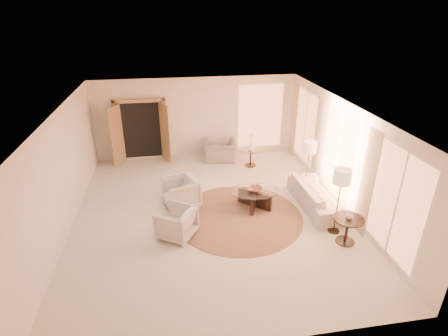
{
  "coord_description": "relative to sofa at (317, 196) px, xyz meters",
  "views": [
    {
      "loc": [
        -0.93,
        -7.79,
        5.01
      ],
      "look_at": [
        0.4,
        0.4,
        1.1
      ],
      "focal_mm": 28.0,
      "sensor_mm": 36.0,
      "label": 1
    }
  ],
  "objects": [
    {
      "name": "room",
      "position": [
        -2.85,
        0.1,
        1.08
      ],
      "size": [
        7.04,
        8.04,
        2.83
      ],
      "color": "beige",
      "rests_on": "ground"
    },
    {
      "name": "windows_right",
      "position": [
        0.6,
        0.2,
        1.03
      ],
      "size": [
        0.1,
        6.4,
        2.4
      ],
      "primitive_type": null,
      "color": "#FF9866",
      "rests_on": "room"
    },
    {
      "name": "window_back_corner",
      "position": [
        -0.55,
        4.05,
        1.03
      ],
      "size": [
        1.7,
        0.1,
        2.4
      ],
      "primitive_type": null,
      "color": "#FF9866",
      "rests_on": "room"
    },
    {
      "name": "curtains_right",
      "position": [
        0.55,
        1.1,
        0.98
      ],
      "size": [
        0.06,
        5.2,
        2.6
      ],
      "primitive_type": null,
      "color": "#C3B08D",
      "rests_on": "room"
    },
    {
      "name": "french_doors",
      "position": [
        -4.75,
        3.92,
        0.74
      ],
      "size": [
        1.95,
        0.66,
        2.16
      ],
      "color": "tan",
      "rests_on": "room"
    },
    {
      "name": "area_rug",
      "position": [
        -2.18,
        -0.19,
        -0.32
      ],
      "size": [
        3.56,
        3.56,
        0.01
      ],
      "primitive_type": "cylinder",
      "rotation": [
        0.0,
        0.0,
        0.08
      ],
      "color": "#482C1F",
      "rests_on": "room"
    },
    {
      "name": "sofa",
      "position": [
        0.0,
        0.0,
        0.0
      ],
      "size": [
        0.92,
        2.23,
        0.64
      ],
      "primitive_type": "imported",
      "rotation": [
        0.0,
        0.0,
        1.59
      ],
      "color": "beige",
      "rests_on": "room"
    },
    {
      "name": "armchair_left",
      "position": [
        -3.61,
        0.61,
        0.13
      ],
      "size": [
        1.03,
        1.07,
        0.9
      ],
      "primitive_type": "imported",
      "rotation": [
        0.0,
        0.0,
        -1.28
      ],
      "color": "beige",
      "rests_on": "room"
    },
    {
      "name": "armchair_right",
      "position": [
        -3.79,
        -0.75,
        0.08
      ],
      "size": [
        1.04,
        1.05,
        0.81
      ],
      "primitive_type": "imported",
      "rotation": [
        0.0,
        0.0,
        -2.13
      ],
      "color": "beige",
      "rests_on": "room"
    },
    {
      "name": "accent_chair",
      "position": [
        -2.11,
        3.5,
        0.15
      ],
      "size": [
        1.15,
        0.82,
        0.94
      ],
      "primitive_type": "imported",
      "rotation": [
        0.0,
        0.0,
        3.02
      ],
      "color": "gray",
      "rests_on": "room"
    },
    {
      "name": "coffee_table",
      "position": [
        -1.65,
        0.24,
        -0.02
      ],
      "size": [
        1.59,
        1.59,
        0.48
      ],
      "rotation": [
        0.0,
        0.0,
        0.23
      ],
      "color": "black",
      "rests_on": "room"
    },
    {
      "name": "end_table",
      "position": [
        0.05,
        -1.62,
        0.12
      ],
      "size": [
        0.68,
        0.68,
        0.64
      ],
      "rotation": [
        0.0,
        0.0,
        0.25
      ],
      "color": "black",
      "rests_on": "room"
    },
    {
      "name": "side_table",
      "position": [
        -1.16,
        2.85,
        0.02
      ],
      "size": [
        0.48,
        0.48,
        0.56
      ],
      "rotation": [
        0.0,
        0.0,
        0.35
      ],
      "color": "#2D2218",
      "rests_on": "room"
    },
    {
      "name": "floor_lamp_near",
      "position": [
        0.05,
        0.89,
        0.99
      ],
      "size": [
        0.37,
        0.37,
        1.55
      ],
      "rotation": [
        0.0,
        0.0,
        -0.12
      ],
      "color": "#2D2218",
      "rests_on": "room"
    },
    {
      "name": "floor_lamp_far",
      "position": [
        -0.03,
        -1.18,
        1.09
      ],
      "size": [
        0.4,
        0.4,
        1.66
      ],
      "rotation": [
        0.0,
        0.0,
        -0.07
      ],
      "color": "#2D2218",
      "rests_on": "room"
    },
    {
      "name": "bowl",
      "position": [
        -1.65,
        0.24,
        0.21
      ],
      "size": [
        0.49,
        0.49,
        0.09
      ],
      "primitive_type": "imported",
      "rotation": [
        0.0,
        0.0,
        -0.4
      ],
      "color": "brown",
      "rests_on": "coffee_table"
    },
    {
      "name": "end_vase",
      "position": [
        0.05,
        -1.62,
        0.4
      ],
      "size": [
        0.16,
        0.16,
        0.16
      ],
      "primitive_type": "imported",
      "rotation": [
        0.0,
        0.0,
        -0.07
      ],
      "color": "white",
      "rests_on": "end_table"
    },
    {
      "name": "side_vase",
      "position": [
        -1.16,
        2.85,
        0.36
      ],
      "size": [
        0.31,
        0.31,
        0.26
      ],
      "primitive_type": "imported",
      "rotation": [
        0.0,
        0.0,
        -0.3
      ],
      "color": "white",
      "rests_on": "side_table"
    }
  ]
}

